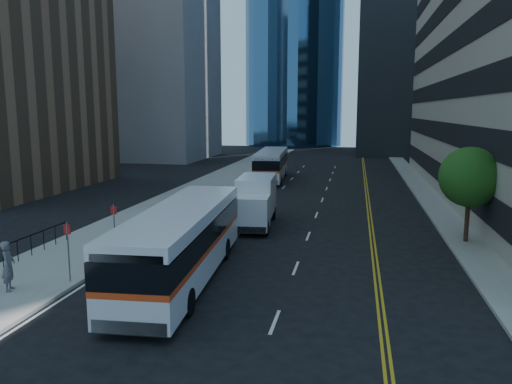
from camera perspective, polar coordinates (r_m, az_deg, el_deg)
ground at (r=21.31m, az=2.55°, el=-10.24°), size 160.00×160.00×0.00m
sidewalk_west at (r=47.38m, az=-5.39°, el=0.70°), size 5.00×90.00×0.15m
sidewalk_east at (r=45.80m, az=18.68°, el=-0.05°), size 2.00×90.00×0.15m
midrise_west at (r=78.96m, az=-12.45°, el=16.64°), size 18.00×18.00×35.00m
street_tree at (r=28.71m, az=23.26°, el=1.57°), size 3.20×3.20×5.10m
bus_front at (r=21.25m, az=-8.41°, el=-5.56°), size 3.45×12.28×3.13m
bus_rear at (r=51.74m, az=1.79°, el=3.23°), size 3.44×11.95×3.04m
box_truck at (r=30.95m, az=-0.10°, el=-1.01°), size 2.62×6.42×3.00m
pedestrian at (r=21.89m, az=-26.45°, el=-7.57°), size 0.73×0.85×1.98m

